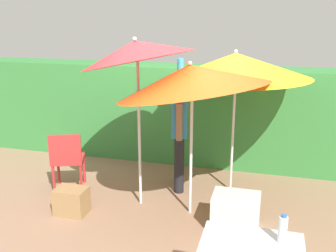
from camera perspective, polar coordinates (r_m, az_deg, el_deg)
The scene contains 10 objects.
ground_plane at distance 5.14m, azimuth -0.89°, elevation -12.79°, with size 24.00×24.00×0.00m, color #937056.
hedge_row at distance 6.66m, azimuth 3.84°, elevation 1.74°, with size 8.00×0.70×1.65m, color #38843D.
umbrella_rainbow at distance 5.31m, azimuth 9.93°, elevation 8.66°, with size 2.02×2.01×2.05m.
umbrella_orange at distance 4.80m, azimuth -4.70°, elevation 10.91°, with size 1.47×1.45×2.37m.
umbrella_yellow at distance 4.58m, azimuth 3.40°, elevation 7.04°, with size 1.88×1.85×2.14m.
person_vendor at distance 5.51m, azimuth 1.71°, elevation -0.19°, with size 0.29×0.56×1.88m.
chair_plastic at distance 5.73m, azimuth -14.60°, elevation -4.52°, with size 0.57×0.57×0.89m.
cooler_box at distance 4.79m, azimuth 9.91°, elevation -12.36°, with size 0.56×0.41×0.44m, color silver.
crate_cardboard at distance 5.22m, azimuth -14.00°, elevation -10.66°, with size 0.40×0.29×0.35m, color #9E7A4C.
bottle_water at distance 3.25m, azimuth 16.52°, elevation -14.35°, with size 0.07×0.07×0.24m.
Camera 1 is at (1.24, -4.31, 2.50)m, focal length 41.45 mm.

